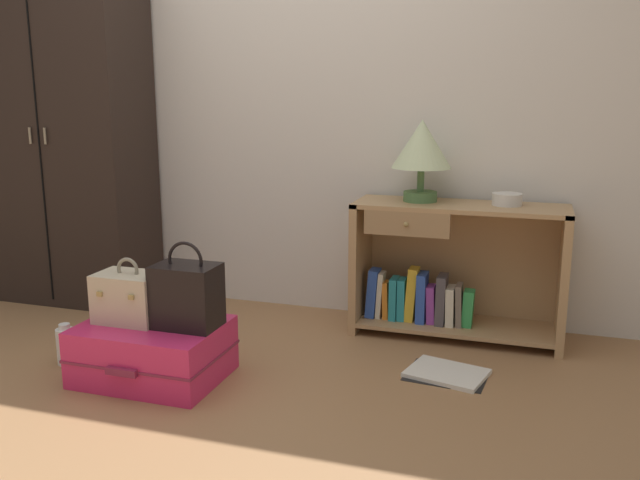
{
  "coord_description": "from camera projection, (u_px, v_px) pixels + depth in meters",
  "views": [
    {
      "loc": [
        1.32,
        -2.1,
        1.22
      ],
      "look_at": [
        0.38,
        0.82,
        0.55
      ],
      "focal_mm": 37.67,
      "sensor_mm": 36.0,
      "label": 1
    }
  ],
  "objects": [
    {
      "name": "suitcase_large",
      "position": [
        153.0,
        351.0,
        2.92
      ],
      "size": [
        0.61,
        0.48,
        0.25
      ],
      "color": "#DB2860",
      "rests_on": "ground_plane"
    },
    {
      "name": "bowl",
      "position": [
        507.0,
        199.0,
        3.28
      ],
      "size": [
        0.15,
        0.15,
        0.06
      ],
      "primitive_type": "cylinder",
      "color": "silver",
      "rests_on": "bookshelf"
    },
    {
      "name": "open_book_on_floor",
      "position": [
        447.0,
        374.0,
        2.97
      ],
      "size": [
        0.38,
        0.32,
        0.02
      ],
      "color": "white",
      "rests_on": "ground_plane"
    },
    {
      "name": "handbag",
      "position": [
        187.0,
        295.0,
        2.84
      ],
      "size": [
        0.27,
        0.19,
        0.37
      ],
      "color": "black",
      "rests_on": "suitcase_large"
    },
    {
      "name": "ground_plane",
      "position": [
        163.0,
        414.0,
        2.61
      ],
      "size": [
        9.0,
        9.0,
        0.0
      ],
      "primitive_type": "plane",
      "color": "#9E7047"
    },
    {
      "name": "train_case",
      "position": [
        129.0,
        297.0,
        2.91
      ],
      "size": [
        0.28,
        0.2,
        0.29
      ],
      "color": "beige",
      "rests_on": "suitcase_large"
    },
    {
      "name": "bookshelf",
      "position": [
        449.0,
        272.0,
        3.42
      ],
      "size": [
        1.05,
        0.38,
        0.68
      ],
      "color": "tan",
      "rests_on": "ground_plane"
    },
    {
      "name": "back_wall",
      "position": [
        293.0,
        79.0,
        3.72
      ],
      "size": [
        6.4,
        0.1,
        2.6
      ],
      "primitive_type": "cube",
      "color": "silver",
      "rests_on": "ground_plane"
    },
    {
      "name": "bottle",
      "position": [
        66.0,
        345.0,
        3.08
      ],
      "size": [
        0.08,
        0.08,
        0.19
      ],
      "color": "white",
      "rests_on": "ground_plane"
    },
    {
      "name": "wardrobe",
      "position": [
        66.0,
        133.0,
        3.91
      ],
      "size": [
        0.94,
        0.47,
        1.98
      ],
      "color": "black",
      "rests_on": "ground_plane"
    },
    {
      "name": "table_lamp",
      "position": [
        422.0,
        147.0,
        3.35
      ],
      "size": [
        0.3,
        0.3,
        0.41
      ],
      "color": "#4C7542",
      "rests_on": "bookshelf"
    }
  ]
}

